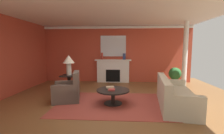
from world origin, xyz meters
TOP-DOWN VIEW (x-y plane):
  - ground_plane at (0.00, 0.00)m, footprint 9.19×9.19m
  - wall_fireplace at (0.00, 3.36)m, footprint 7.67×0.12m
  - wall_window at (-3.59, 0.30)m, footprint 0.12×7.19m
  - ceiling_panel at (0.00, 0.30)m, footprint 7.67×7.19m
  - crown_moulding at (0.00, 3.28)m, footprint 7.67×0.08m
  - area_rug at (0.14, -0.05)m, footprint 3.40×2.32m
  - fireplace at (-0.03, 3.15)m, footprint 1.80×0.35m
  - mantel_mirror at (-0.03, 3.27)m, footprint 1.27×0.04m
  - sofa at (1.93, -0.17)m, footprint 1.19×2.21m
  - armchair_near_window at (-1.32, 0.15)m, footprint 0.96×0.96m
  - coffee_table at (0.14, -0.05)m, footprint 1.00×1.00m
  - side_table at (-1.57, 1.03)m, footprint 0.56×0.56m
  - table_lamp at (-1.57, 1.03)m, footprint 0.44×0.44m
  - vase_mantel_right at (0.52, 3.10)m, footprint 0.14×0.14m
  - vase_mantel_left at (-0.58, 3.10)m, footprint 0.10×0.10m
  - book_red_cover at (0.11, -0.15)m, footprint 0.20×0.20m
  - book_art_folio at (0.05, -0.00)m, footprint 0.27×0.20m
  - potted_plant at (2.84, 2.60)m, footprint 0.56×0.56m
  - column_white at (3.10, 2.21)m, footprint 0.20×0.20m

SIDE VIEW (x-z plane):
  - ground_plane at x=0.00m, z-range 0.00..0.00m
  - area_rug at x=0.14m, z-range 0.00..0.01m
  - sofa at x=1.93m, z-range -0.13..0.72m
  - armchair_near_window at x=-1.32m, z-range -0.17..0.78m
  - coffee_table at x=0.14m, z-range 0.11..0.56m
  - side_table at x=-1.57m, z-range 0.05..0.75m
  - book_red_cover at x=0.11m, z-range 0.45..0.49m
  - potted_plant at x=2.84m, z-range 0.08..0.91m
  - book_art_folio at x=0.05m, z-range 0.49..0.54m
  - fireplace at x=-0.03m, z-range -0.03..1.12m
  - table_lamp at x=-1.57m, z-range 0.85..1.60m
  - vase_mantel_right at x=0.52m, z-range 1.15..1.46m
  - vase_mantel_left at x=-0.58m, z-range 1.15..1.49m
  - wall_fireplace at x=0.00m, z-range 0.00..2.82m
  - wall_window at x=-3.59m, z-range 0.00..2.82m
  - column_white at x=3.10m, z-range 0.00..2.82m
  - mantel_mirror at x=-0.03m, z-range 1.30..2.33m
  - crown_moulding at x=0.00m, z-range 2.68..2.80m
  - ceiling_panel at x=0.00m, z-range 2.82..2.88m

